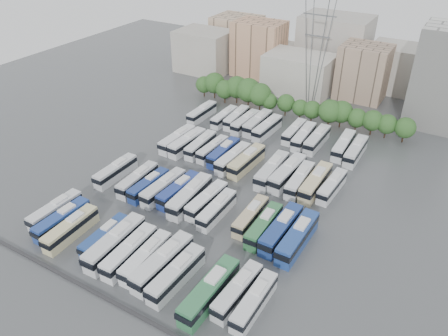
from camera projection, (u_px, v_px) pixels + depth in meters
The scene contains 53 objects.
ground at pixel (214, 192), 91.82m from camera, with size 220.00×220.00×0.00m, color #424447.
parapet at pixel (102, 296), 67.62m from camera, with size 56.00×0.50×0.50m, color #2D2D30.
tree_line at pixel (284, 100), 121.40m from camera, with size 64.07×8.00×8.81m.
city_buildings at pixel (309, 57), 143.26m from camera, with size 102.00×35.00×20.00m.
apartment_tower at pixel (443, 78), 112.57m from camera, with size 14.00×14.00×26.00m, color silver.
electricity_pylon at pixel (316, 45), 117.50m from camera, with size 9.00×6.91×33.83m.
bus_r0_s0 at pixel (55, 210), 83.49m from camera, with size 2.74×11.64×3.64m.
bus_r0_s1 at pixel (62, 220), 80.98m from camera, with size 2.85×12.00×3.75m.
bus_r0_s2 at pixel (71, 228), 78.88m from camera, with size 3.01×12.03×3.75m.
bus_r0_s4 at pixel (105, 236), 77.28m from camera, with size 2.73×11.08×3.45m.
bus_r0_s5 at pixel (115, 243), 75.28m from camera, with size 3.41×13.71×4.27m.
bus_r0_s6 at pixel (130, 252), 73.67m from camera, with size 3.21×12.58×3.92m.
bus_r0_s7 at pixel (146, 257), 72.62m from camera, with size 3.02×11.91×3.71m.
bus_r0_s8 at pixel (163, 262), 71.29m from camera, with size 3.47×13.52×4.21m.
bus_r0_s9 at pixel (176, 274), 69.26m from camera, with size 3.18×12.56×3.91m.
bus_r0_s11 at pixel (210, 291), 66.11m from camera, with size 3.22×13.56×4.24m.
bus_r0_s12 at pixel (237, 291), 66.54m from camera, with size 3.13×11.71×3.64m.
bus_r0_s13 at pixel (254, 301), 64.85m from camera, with size 2.57×11.42×3.58m.
bus_r1_s0 at pixel (116, 171), 95.42m from camera, with size 2.60×11.74×3.68m.
bus_r1_s2 at pixel (138, 180), 92.46m from camera, with size 3.04×11.82×3.68m.
bus_r1_s3 at pixel (149, 185), 90.88m from camera, with size 2.72×11.18×3.49m.
bus_r1_s4 at pixel (164, 187), 89.89m from camera, with size 3.10×12.31×3.83m.
bus_r1_s5 at pixel (179, 190), 89.19m from camera, with size 3.05×11.92×3.71m.
bus_r1_s6 at pixel (190, 196), 87.07m from camera, with size 3.43×13.41×4.18m.
bus_r1_s7 at pixel (207, 200), 86.24m from camera, with size 3.04×11.83×3.68m.
bus_r1_s8 at pixel (217, 209), 83.83m from camera, with size 2.48×11.37×3.57m.
bus_r1_s10 at pixel (251, 216), 82.14m from camera, with size 2.64×11.23×3.51m.
bus_r1_s11 at pixel (264, 226), 79.60m from camera, with size 2.79×11.87×3.71m.
bus_r1_s12 at pixel (281, 229), 78.43m from camera, with size 3.16×13.32×4.16m.
bus_r1_s13 at pixel (298, 237), 76.54m from camera, with size 3.10×13.47×4.22m.
bus_r2_s1 at pixel (177, 139), 107.55m from camera, with size 2.99×12.27×3.83m.
bus_r2_s2 at pixel (187, 142), 106.18m from camera, with size 3.27×12.38×3.85m.
bus_r2_s3 at pixel (201, 145), 105.41m from camera, with size 2.93×11.58×3.61m.
bus_r2_s4 at pixel (213, 149), 103.91m from camera, with size 2.81×10.91×3.39m.
bus_r2_s5 at pixel (224, 152), 102.25m from camera, with size 2.57×11.67×3.66m.
bus_r2_s6 at pixel (233, 158), 99.87m from camera, with size 3.19×12.16×3.78m.
bus_r2_s7 at pixel (247, 161), 98.76m from camera, with size 3.40×12.76×3.97m.
bus_r2_s9 at pixel (272, 170), 95.23m from camera, with size 3.17×13.25×4.14m.
bus_r2_s10 at pixel (288, 173), 94.33m from camera, with size 3.61×13.52×4.20m.
bus_r2_s11 at pixel (300, 180), 92.25m from camera, with size 3.08×12.24×3.81m.
bus_r2_s12 at pixel (316, 182), 91.25m from camera, with size 2.89×13.09×4.11m.
bus_r2_s13 at pixel (332, 186), 90.55m from camera, with size 3.04×11.43×3.55m.
bus_r3_s0 at pixel (202, 113), 120.99m from camera, with size 2.62×11.59×3.63m.
bus_r3_s2 at pixel (224, 117), 118.83m from camera, with size 2.41×10.99×3.45m.
bus_r3_s3 at pixel (236, 118), 118.28m from camera, with size 3.10×11.64×3.62m.
bus_r3_s4 at pixel (245, 122), 115.93m from camera, with size 2.89×11.78×3.67m.
bus_r3_s5 at pixel (258, 123), 115.28m from camera, with size 2.80×12.50×3.92m.
bus_r3_s6 at pixel (267, 128), 112.93m from camera, with size 3.25×12.18×3.79m.
bus_r3_s8 at pixel (294, 131), 111.49m from camera, with size 2.52×11.19×3.51m.
bus_r3_s9 at pixel (304, 136), 108.96m from camera, with size 3.10×12.14×3.78m.
bus_r3_s10 at pixel (317, 139), 107.57m from camera, with size 2.79×12.29×3.85m.
bus_r3_s12 at pixel (343, 145), 105.02m from camera, with size 3.10×12.45×3.88m.
bus_r3_s13 at pixel (356, 151), 102.73m from camera, with size 2.70×12.23×3.83m.
Camera 1 is at (40.09, -63.55, 53.05)m, focal length 35.00 mm.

